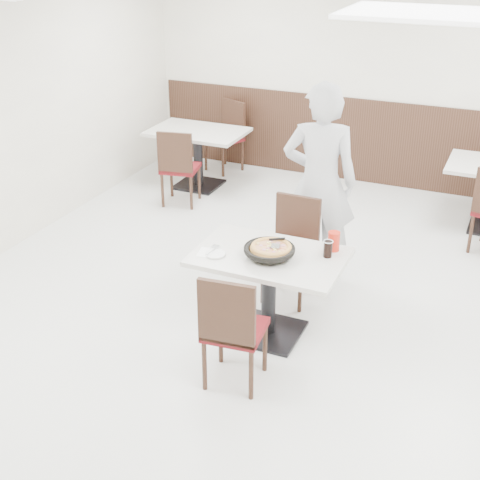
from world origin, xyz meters
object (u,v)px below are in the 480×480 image
at_px(side_plate, 215,254).
at_px(bg_chair_left_far, 224,137).
at_px(bg_chair_left_near, 180,166).
at_px(bg_table_left, 198,158).
at_px(pizza_pan, 269,253).
at_px(chair_far, 289,252).
at_px(red_cup, 334,241).
at_px(cola_glass, 328,249).
at_px(main_table, 269,295).
at_px(pizza, 271,249).
at_px(diner_person, 320,183).
at_px(chair_near, 235,327).

xyz_separation_m(side_plate, bg_chair_left_far, (-1.65, 3.73, -0.28)).
xyz_separation_m(side_plate, bg_chair_left_near, (-1.64, 2.44, -0.28)).
xyz_separation_m(bg_table_left, bg_chair_left_near, (0.07, -0.61, 0.10)).
relative_size(pizza_pan, bg_table_left, 0.31).
distance_m(chair_far, red_cup, 0.69).
bearing_deg(cola_glass, red_cup, 86.17).
xyz_separation_m(main_table, bg_chair_left_near, (-2.03, 2.26, 0.10)).
height_order(pizza, bg_chair_left_near, bg_chair_left_near).
distance_m(bg_chair_left_near, bg_chair_left_far, 1.29).
bearing_deg(cola_glass, pizza, -158.36).
bearing_deg(diner_person, cola_glass, 97.21).
distance_m(main_table, bg_table_left, 3.55).
xyz_separation_m(chair_near, bg_table_left, (-2.10, 3.55, -0.10)).
relative_size(side_plate, bg_chair_left_near, 0.17).
bearing_deg(cola_glass, side_plate, -158.14).
relative_size(side_plate, red_cup, 1.01).
xyz_separation_m(pizza_pan, bg_chair_left_near, (-2.04, 2.30, -0.32)).
height_order(chair_near, cola_glass, chair_near).
distance_m(chair_far, pizza_pan, 0.74).
height_order(bg_table_left, bg_chair_left_far, bg_chair_left_far).
xyz_separation_m(side_plate, bg_table_left, (-1.70, 3.05, -0.38)).
distance_m(diner_person, bg_table_left, 2.78).
bearing_deg(side_plate, main_table, 24.51).
bearing_deg(cola_glass, bg_chair_left_near, 139.49).
height_order(side_plate, bg_chair_left_far, bg_chair_left_far).
relative_size(cola_glass, bg_chair_left_near, 0.14).
height_order(bg_table_left, bg_chair_left_near, bg_chair_left_near).
bearing_deg(chair_far, side_plate, 67.94).
height_order(chair_far, red_cup, chair_far).
relative_size(pizza_pan, side_plate, 2.27).
height_order(pizza_pan, bg_table_left, pizza_pan).
distance_m(pizza_pan, cola_glass, 0.47).
distance_m(cola_glass, diner_person, 1.11).
height_order(chair_near, pizza, chair_near).
bearing_deg(main_table, bg_chair_left_near, 131.93).
height_order(pizza, red_cup, red_cup).
bearing_deg(cola_glass, chair_far, 135.65).
relative_size(chair_near, cola_glass, 7.31).
xyz_separation_m(main_table, side_plate, (-0.39, -0.18, 0.38)).
height_order(main_table, bg_chair_left_far, bg_chair_left_far).
bearing_deg(bg_chair_left_far, side_plate, 137.41).
relative_size(chair_near, red_cup, 5.94).
xyz_separation_m(chair_far, side_plate, (-0.35, -0.80, 0.28)).
bearing_deg(pizza_pan, red_cup, 37.28).
distance_m(pizza, bg_chair_left_near, 3.08).
height_order(chair_near, red_cup, chair_near).
distance_m(chair_near, pizza, 0.75).
distance_m(side_plate, diner_person, 1.44).
bearing_deg(red_cup, bg_table_left, 134.56).
relative_size(main_table, cola_glass, 9.23).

